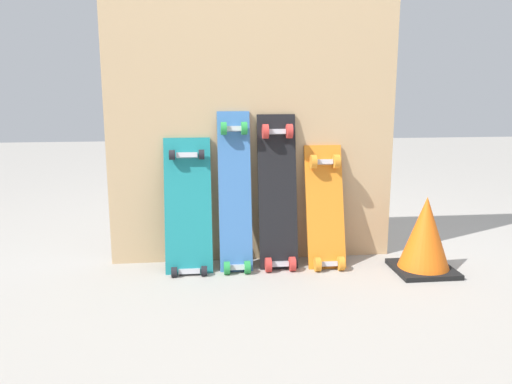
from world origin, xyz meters
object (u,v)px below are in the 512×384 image
skateboard_blue (235,198)px  traffic_cone (425,235)px  skateboard_orange (326,213)px  skateboard_teal (188,213)px  skateboard_black (278,198)px

skateboard_blue → traffic_cone: size_ratio=2.23×
skateboard_orange → skateboard_blue: bearing=178.9°
traffic_cone → skateboard_blue: bearing=169.3°
skateboard_teal → traffic_cone: size_ratio=1.91×
skateboard_black → traffic_cone: bearing=-14.3°
skateboard_teal → skateboard_blue: bearing=0.9°
skateboard_teal → skateboard_black: size_ratio=0.88×
skateboard_teal → traffic_cone: 1.17m
skateboard_black → skateboard_orange: size_ratio=1.23×
skateboard_teal → skateboard_orange: size_ratio=1.08×
skateboard_black → skateboard_orange: skateboard_black is taller
skateboard_blue → skateboard_black: (0.22, 0.01, -0.01)m
skateboard_black → skateboard_orange: bearing=-3.4°
skateboard_blue → traffic_cone: bearing=-10.7°
skateboard_blue → skateboard_orange: (0.46, -0.01, -0.09)m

